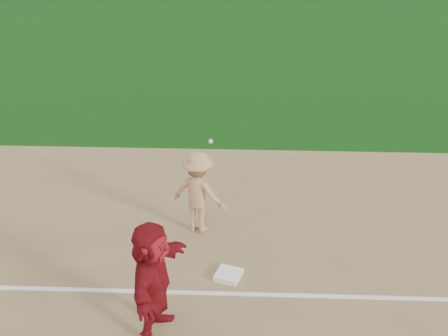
{
  "coord_description": "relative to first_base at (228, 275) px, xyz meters",
  "views": [
    {
      "loc": [
        0.4,
        -8.45,
        6.53
      ],
      "look_at": [
        0.0,
        1.5,
        1.3
      ],
      "focal_mm": 45.0,
      "sensor_mm": 36.0,
      "label": 1
    }
  ],
  "objects": [
    {
      "name": "base_runner",
      "position": [
        -1.1,
        -1.4,
        0.97
      ],
      "size": [
        0.89,
        1.96,
        2.03
      ],
      "primitive_type": "imported",
      "rotation": [
        0.0,
        0.0,
        1.41
      ],
      "color": "maroon",
      "rests_on": "infield_dirt"
    },
    {
      "name": "first_base",
      "position": [
        0.0,
        0.0,
        0.0
      ],
      "size": [
        0.55,
        0.55,
        0.1
      ],
      "primitive_type": "cube",
      "rotation": [
        0.0,
        0.0,
        -0.31
      ],
      "color": "white",
      "rests_on": "infield_dirt"
    },
    {
      "name": "first_base_play",
      "position": [
        -0.65,
        1.53,
        0.83
      ],
      "size": [
        1.29,
        1.14,
        2.33
      ],
      "color": "#A9A9AC",
      "rests_on": "infield_dirt"
    },
    {
      "name": "ground",
      "position": [
        -0.15,
        0.34,
        -0.07
      ],
      "size": [
        160.0,
        160.0,
        0.0
      ],
      "primitive_type": "plane",
      "color": "#0E3F0C",
      "rests_on": "ground"
    },
    {
      "name": "foul_line",
      "position": [
        -0.15,
        -0.46,
        -0.04
      ],
      "size": [
        60.0,
        0.1,
        0.01
      ],
      "primitive_type": "cube",
      "color": "white",
      "rests_on": "infield_dirt"
    }
  ]
}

